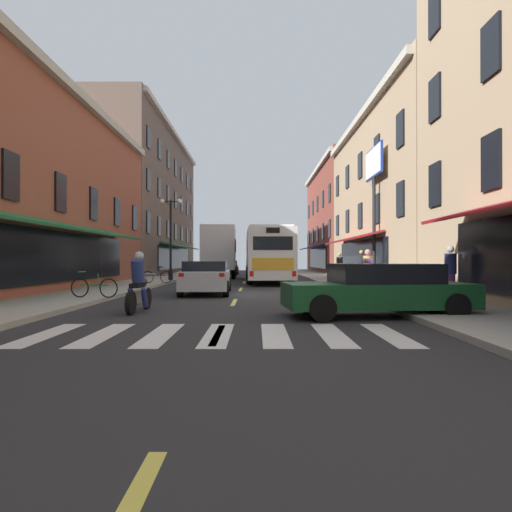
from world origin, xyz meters
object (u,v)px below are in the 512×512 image
(bicycle_near, at_px, (93,287))
(street_lamp_twin, at_px, (169,235))
(pedestrian_mid, at_px, (449,272))
(pedestrian_far, at_px, (360,266))
(transit_bus, at_px, (266,255))
(box_truck, at_px, (219,252))
(sedan_far, at_px, (227,267))
(sedan_mid, at_px, (378,289))
(sedan_near, at_px, (205,277))
(pedestrian_rear, at_px, (338,267))
(bicycle_mid, at_px, (156,277))
(motorcycle_rider, at_px, (138,286))
(pedestrian_near, at_px, (366,270))
(billboard_sign, at_px, (373,178))

(bicycle_near, height_order, street_lamp_twin, street_lamp_twin)
(pedestrian_mid, height_order, pedestrian_far, pedestrian_far)
(transit_bus, height_order, box_truck, box_truck)
(box_truck, relative_size, sedan_far, 1.58)
(transit_bus, xyz_separation_m, bicycle_near, (-6.21, -13.70, -1.22))
(transit_bus, xyz_separation_m, sedan_mid, (2.41, -17.65, -1.04))
(pedestrian_mid, relative_size, street_lamp_twin, 0.34)
(sedan_mid, relative_size, street_lamp_twin, 0.95)
(sedan_near, distance_m, pedestrian_rear, 10.21)
(pedestrian_far, xyz_separation_m, pedestrian_rear, (-1.06, 0.93, -0.09))
(street_lamp_twin, bearing_deg, sedan_near, -70.99)
(sedan_mid, bearing_deg, pedestrian_mid, 43.03)
(sedan_far, relative_size, pedestrian_mid, 2.70)
(transit_bus, xyz_separation_m, sedan_far, (-3.36, 14.49, -1.04))
(bicycle_mid, height_order, pedestrian_far, pedestrian_far)
(bicycle_mid, height_order, street_lamp_twin, street_lamp_twin)
(motorcycle_rider, xyz_separation_m, bicycle_near, (-2.30, 3.01, -0.21))
(bicycle_mid, height_order, pedestrian_near, pedestrian_near)
(pedestrian_rear, bearing_deg, billboard_sign, -20.76)
(bicycle_mid, height_order, pedestrian_mid, pedestrian_mid)
(sedan_far, height_order, motorcycle_rider, motorcycle_rider)
(bicycle_near, xyz_separation_m, pedestrian_near, (9.76, 1.77, 0.53))
(box_truck, height_order, street_lamp_twin, street_lamp_twin)
(bicycle_near, distance_m, pedestrian_rear, 15.05)
(billboard_sign, distance_m, transit_bus, 8.51)
(transit_bus, xyz_separation_m, pedestrian_mid, (5.45, -14.82, -0.69))
(sedan_far, height_order, pedestrian_far, pedestrian_far)
(billboard_sign, bearing_deg, bicycle_near, -143.47)
(pedestrian_mid, bearing_deg, transit_bus, -179.70)
(bicycle_near, bearing_deg, pedestrian_rear, 46.39)
(bicycle_near, bearing_deg, billboard_sign, 36.53)
(pedestrian_near, distance_m, pedestrian_rear, 9.14)
(billboard_sign, distance_m, pedestrian_mid, 10.95)
(bicycle_near, height_order, pedestrian_near, pedestrian_near)
(pedestrian_rear, bearing_deg, street_lamp_twin, -156.25)
(sedan_far, distance_m, pedestrian_mid, 30.60)
(motorcycle_rider, distance_m, pedestrian_far, 15.86)
(billboard_sign, xyz_separation_m, pedestrian_rear, (-1.45, 2.13, -4.78))
(street_lamp_twin, bearing_deg, transit_bus, 7.36)
(box_truck, xyz_separation_m, bicycle_mid, (-2.62, -9.97, -1.49))
(box_truck, relative_size, sedan_mid, 1.54)
(box_truck, height_order, sedan_mid, box_truck)
(sedan_near, bearing_deg, pedestrian_far, 39.42)
(sedan_mid, distance_m, pedestrian_near, 5.84)
(sedan_near, bearing_deg, bicycle_mid, 119.72)
(motorcycle_rider, distance_m, street_lamp_twin, 16.23)
(transit_bus, height_order, sedan_far, transit_bus)
(sedan_far, bearing_deg, pedestrian_far, -64.79)
(pedestrian_rear, relative_size, street_lamp_twin, 0.33)
(sedan_mid, relative_size, pedestrian_near, 2.86)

